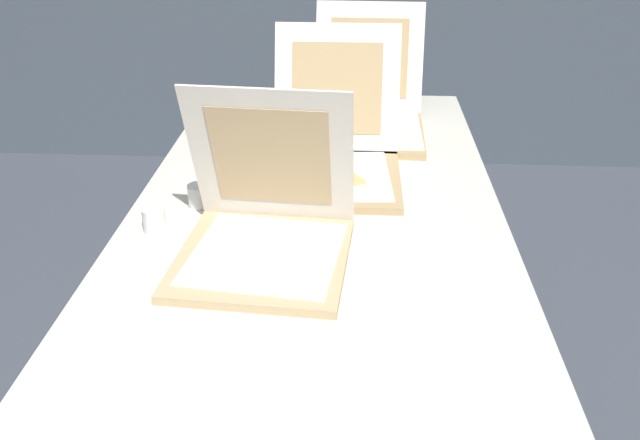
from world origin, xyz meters
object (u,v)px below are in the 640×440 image
pizza_box_back (366,115)px  cup_white_far (234,155)px  table (316,228)px  pizza_box_front (265,235)px  cup_white_near_center (154,220)px  cup_white_mid (199,196)px  pizza_box_middle (334,157)px

pizza_box_back → cup_white_far: 0.52m
table → pizza_box_front: pizza_box_front is taller
pizza_box_back → cup_white_near_center: pizza_box_back is taller
pizza_box_front → pizza_box_back: 0.88m
pizza_box_back → cup_white_mid: bearing=-125.2°
table → pizza_box_back: bearing=77.6°
cup_white_far → cup_white_near_center: bearing=-107.0°
cup_white_mid → cup_white_far: bearing=80.5°
pizza_box_middle → cup_white_near_center: size_ratio=8.45×
cup_white_mid → table: bearing=-3.0°
cup_white_far → cup_white_mid: size_ratio=1.00×
cup_white_near_center → table: bearing=17.0°
cup_white_far → cup_white_near_center: 0.44m
pizza_box_front → pizza_box_middle: size_ratio=0.80×
pizza_box_middle → cup_white_near_center: bearing=-139.9°
pizza_box_front → cup_white_mid: 0.32m
cup_white_near_center → pizza_box_middle: bearing=40.0°
table → pizza_box_front: 0.27m
table → cup_white_far: size_ratio=32.68×
cup_white_far → cup_white_mid: (-0.05, -0.28, 0.00)m
table → cup_white_mid: 0.32m
table → pizza_box_back: pizza_box_back is taller
pizza_box_middle → cup_white_mid: 0.42m
pizza_box_front → pizza_box_middle: (0.14, 0.47, -0.00)m
cup_white_mid → cup_white_near_center: same height
pizza_box_front → cup_white_far: (-0.16, 0.52, -0.03)m
pizza_box_front → pizza_box_middle: bearing=77.5°
table → cup_white_far: (-0.27, 0.30, 0.08)m
table → cup_white_mid: size_ratio=32.68×
cup_white_mid → cup_white_near_center: 0.16m
cup_white_mid → pizza_box_middle: bearing=32.7°
cup_white_near_center → pizza_box_front: bearing=-19.8°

